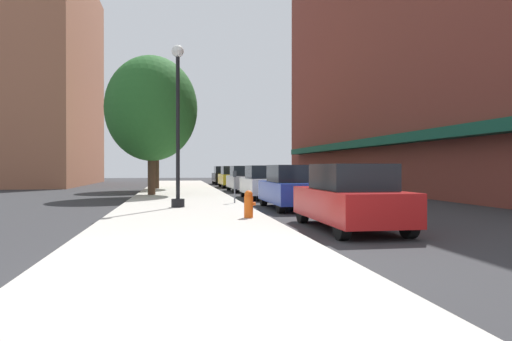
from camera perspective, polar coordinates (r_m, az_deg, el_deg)
The scene contains 15 objects.
ground_plane at distance 25.70m, azimuth -0.01°, elevation -3.11°, with size 90.00×90.00×0.00m, color #2D2D30.
sidewalk_slab at distance 26.33m, azimuth -9.01°, elevation -2.90°, with size 4.80×50.00×0.12m, color #B7B2A8.
building_right_brick at distance 34.03m, azimuth 17.92°, elevation 14.24°, with size 6.80×40.00×19.50m.
building_far_background at distance 46.21m, azimuth -23.31°, elevation 10.05°, with size 6.80×18.00×18.73m.
lamppost at distance 17.43m, azimuth -9.44°, elevation 5.75°, with size 0.48×0.48×5.90m.
fire_hydrant at distance 13.58m, azimuth -0.90°, elevation -4.06°, with size 0.33×0.26×0.79m.
parking_meter_near at distance 19.16m, azimuth -2.60°, elevation -1.47°, with size 0.14×0.09×1.31m.
tree_near at distance 33.01m, azimuth -12.01°, elevation 6.60°, with size 4.81×4.81×7.80m.
tree_mid at distance 25.62m, azimuth -12.54°, elevation 7.32°, with size 4.82×4.82×7.33m.
car_red at distance 12.07m, azimuth 11.29°, elevation -3.26°, with size 1.80×4.30×1.66m.
car_blue at distance 17.78m, azimuth 4.36°, elevation -2.07°, with size 1.80×4.30×1.66m.
car_white at distance 23.51m, azimuth 0.88°, elevation -1.46°, with size 1.80×4.30×1.66m.
car_silver at distance 30.31m, azimuth -1.51°, elevation -1.04°, with size 1.80×4.30×1.66m.
car_yellow at distance 36.58m, azimuth -2.92°, elevation -0.79°, with size 1.80×4.30×1.66m.
car_black at distance 43.36m, azimuth -3.99°, elevation -0.60°, with size 1.80×4.30×1.66m.
Camera 1 is at (-0.31, -7.28, 1.58)m, focal length 33.04 mm.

